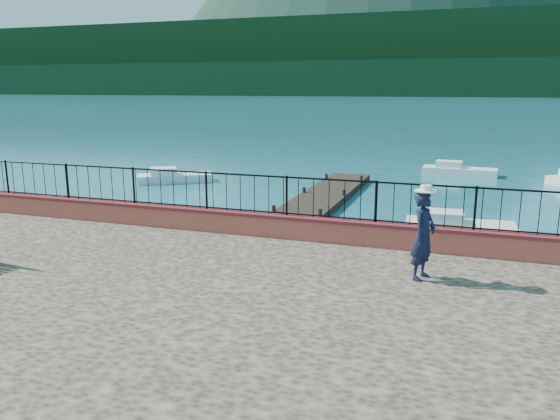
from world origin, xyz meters
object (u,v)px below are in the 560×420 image
Objects in this scene: person at (423,236)px; boat_1 at (460,223)px; boat_4 at (460,168)px; boat_3 at (175,174)px.

person is 0.49× the size of boat_1.
boat_1 is at bearing -84.65° from boat_4.
boat_1 is 15.61m from boat_3.
person is 19.97m from boat_3.
person is at bearing -86.81° from boat_4.
boat_3 is at bearing 153.24° from boat_1.
boat_1 is at bearing 14.90° from person.
boat_4 is at bearing 87.30° from boat_1.
boat_1 and boat_4 have the same top height.
person is 0.44× the size of boat_4.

